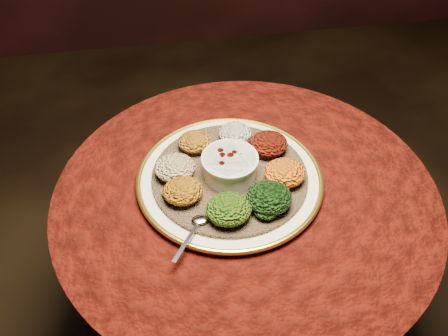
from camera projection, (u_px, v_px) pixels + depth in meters
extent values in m
plane|color=black|center=(240.00, 333.00, 1.75)|extent=(4.00, 4.00, 0.00)
cylinder|color=black|center=(240.00, 331.00, 1.74)|extent=(0.44, 0.44, 0.04)
cylinder|color=black|center=(242.00, 280.00, 1.52)|extent=(0.12, 0.12, 0.68)
cylinder|color=black|center=(246.00, 201.00, 1.26)|extent=(0.80, 0.80, 0.04)
cylinder|color=#3B0A05|center=(244.00, 236.00, 1.36)|extent=(0.93, 0.93, 0.34)
cylinder|color=#3B0A05|center=(246.00, 194.00, 1.24)|extent=(0.96, 0.96, 0.01)
cylinder|color=white|center=(230.00, 180.00, 1.26)|extent=(0.51, 0.51, 0.02)
torus|color=gold|center=(230.00, 178.00, 1.25)|extent=(0.47, 0.47, 0.01)
cylinder|color=olive|center=(230.00, 176.00, 1.25)|extent=(0.43, 0.43, 0.01)
cylinder|color=silver|center=(230.00, 166.00, 1.22)|extent=(0.13, 0.13, 0.06)
cylinder|color=silver|center=(230.00, 159.00, 1.21)|extent=(0.14, 0.14, 0.01)
cylinder|color=#550804|center=(230.00, 161.00, 1.21)|extent=(0.11, 0.11, 0.01)
ellipsoid|color=silver|center=(200.00, 220.00, 1.13)|extent=(0.04, 0.03, 0.01)
cube|color=silver|center=(186.00, 243.00, 1.09)|extent=(0.07, 0.10, 0.00)
ellipsoid|color=beige|center=(235.00, 133.00, 1.32)|extent=(0.09, 0.08, 0.04)
ellipsoid|color=black|center=(269.00, 144.00, 1.29)|extent=(0.10, 0.09, 0.05)
ellipsoid|color=#B9660F|center=(285.00, 173.00, 1.21)|extent=(0.10, 0.10, 0.05)
ellipsoid|color=black|center=(269.00, 198.00, 1.15)|extent=(0.11, 0.10, 0.05)
ellipsoid|color=#A3350A|center=(229.00, 209.00, 1.13)|extent=(0.10, 0.10, 0.05)
ellipsoid|color=#A9620E|center=(183.00, 191.00, 1.17)|extent=(0.09, 0.09, 0.05)
ellipsoid|color=maroon|center=(175.00, 168.00, 1.23)|extent=(0.10, 0.10, 0.05)
ellipsoid|color=#936611|center=(195.00, 142.00, 1.30)|extent=(0.09, 0.08, 0.04)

